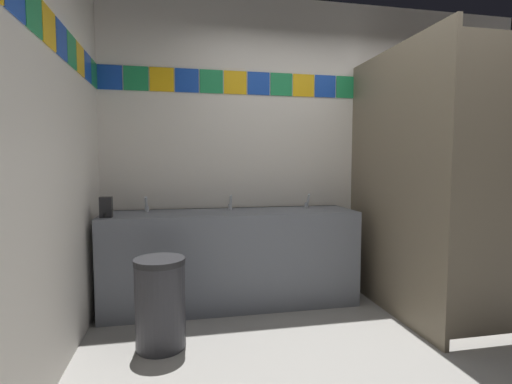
# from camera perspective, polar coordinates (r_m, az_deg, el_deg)

# --- Properties ---
(ground_plane) EXTENTS (9.19, 9.19, 0.00)m
(ground_plane) POSITION_cam_1_polar(r_m,az_deg,el_deg) (2.72, 22.96, -23.27)
(ground_plane) COLOR gray
(wall_back) EXTENTS (4.18, 0.09, 2.79)m
(wall_back) POSITION_cam_1_polar(r_m,az_deg,el_deg) (3.82, 10.05, 6.63)
(wall_back) COLOR silver
(wall_back) RESTS_ON ground_plane
(wall_side) EXTENTS (0.09, 3.08, 2.79)m
(wall_side) POSITION_cam_1_polar(r_m,az_deg,el_deg) (2.11, -32.14, 7.85)
(wall_side) COLOR silver
(wall_side) RESTS_ON ground_plane
(vanity_counter) EXTENTS (2.17, 0.56, 0.83)m
(vanity_counter) POSITION_cam_1_polar(r_m,az_deg,el_deg) (3.36, -3.67, -9.71)
(vanity_counter) COLOR slate
(vanity_counter) RESTS_ON ground_plane
(faucet_left) EXTENTS (0.04, 0.10, 0.14)m
(faucet_left) POSITION_cam_1_polar(r_m,az_deg,el_deg) (3.36, -16.24, -2.06)
(faucet_left) COLOR silver
(faucet_left) RESTS_ON vanity_counter
(faucet_center) EXTENTS (0.04, 0.10, 0.14)m
(faucet_center) POSITION_cam_1_polar(r_m,az_deg,el_deg) (3.37, -3.91, -1.86)
(faucet_center) COLOR silver
(faucet_center) RESTS_ON vanity_counter
(faucet_right) EXTENTS (0.04, 0.10, 0.14)m
(faucet_right) POSITION_cam_1_polar(r_m,az_deg,el_deg) (3.54, 7.77, -1.60)
(faucet_right) COLOR silver
(faucet_right) RESTS_ON vanity_counter
(soap_dispenser) EXTENTS (0.09, 0.09, 0.16)m
(soap_dispenser) POSITION_cam_1_polar(r_m,az_deg,el_deg) (3.14, -21.75, -2.14)
(soap_dispenser) COLOR black
(soap_dispenser) RESTS_ON vanity_counter
(stall_divider) EXTENTS (0.92, 1.42, 2.18)m
(stall_divider) POSITION_cam_1_polar(r_m,az_deg,el_deg) (3.16, 24.83, 1.12)
(stall_divider) COLOR #726651
(stall_divider) RESTS_ON ground_plane
(toilet) EXTENTS (0.39, 0.49, 0.74)m
(toilet) POSITION_cam_1_polar(r_m,az_deg,el_deg) (4.01, 25.19, -9.61)
(toilet) COLOR white
(toilet) RESTS_ON ground_plane
(trash_bin) EXTENTS (0.34, 0.34, 0.61)m
(trash_bin) POSITION_cam_1_polar(r_m,az_deg,el_deg) (2.72, -14.29, -15.95)
(trash_bin) COLOR #333338
(trash_bin) RESTS_ON ground_plane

